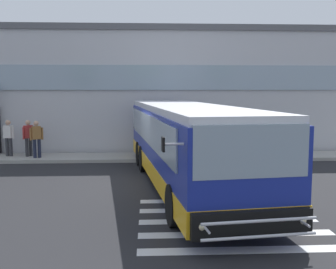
% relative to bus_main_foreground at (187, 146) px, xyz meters
% --- Properties ---
extents(ground_plane, '(80.00, 90.00, 0.02)m').
position_rel_bus_main_foreground_xyz_m(ground_plane, '(-1.33, 0.47, -1.35)').
color(ground_plane, '#232326').
rests_on(ground_plane, ground).
extents(bay_paint_stripes, '(4.40, 3.96, 0.01)m').
position_rel_bus_main_foreground_xyz_m(bay_paint_stripes, '(0.67, -3.73, -1.33)').
color(bay_paint_stripes, silver).
rests_on(bay_paint_stripes, ground).
extents(terminal_building, '(24.84, 13.80, 6.38)m').
position_rel_bus_main_foreground_xyz_m(terminal_building, '(-2.02, 12.11, 1.85)').
color(terminal_building, '#B7B7BC').
rests_on(terminal_building, ground).
extents(boarding_curb, '(27.04, 2.00, 0.15)m').
position_rel_bus_main_foreground_xyz_m(boarding_curb, '(-1.33, 5.27, -1.26)').
color(boarding_curb, '#9E9B93').
rests_on(boarding_curb, ground).
extents(bus_main_foreground, '(3.99, 12.17, 2.70)m').
position_rel_bus_main_foreground_xyz_m(bus_main_foreground, '(0.00, 0.00, 0.00)').
color(bus_main_foreground, navy).
rests_on(bus_main_foreground, ground).
extents(passenger_near_column, '(0.57, 0.33, 1.68)m').
position_rel_bus_main_foreground_xyz_m(passenger_near_column, '(-7.73, 5.42, -0.26)').
color(passenger_near_column, '#2D2D33').
rests_on(passenger_near_column, boarding_curb).
extents(passenger_by_doorway, '(0.41, 0.47, 1.68)m').
position_rel_bus_main_foreground_xyz_m(passenger_by_doorway, '(-6.81, 5.35, -0.26)').
color(passenger_by_doorway, '#2D2D33').
rests_on(passenger_by_doorway, boarding_curb).
extents(passenger_at_curb_edge, '(0.55, 0.36, 1.68)m').
position_rel_bus_main_foreground_xyz_m(passenger_at_curb_edge, '(-6.31, 4.89, -0.26)').
color(passenger_at_curb_edge, '#1E2338').
rests_on(passenger_at_curb_edge, boarding_curb).
extents(safety_bollard_yellow, '(0.18, 0.18, 0.90)m').
position_rel_bus_main_foreground_xyz_m(safety_bollard_yellow, '(-0.40, 4.07, -0.89)').
color(safety_bollard_yellow, yellow).
rests_on(safety_bollard_yellow, ground).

